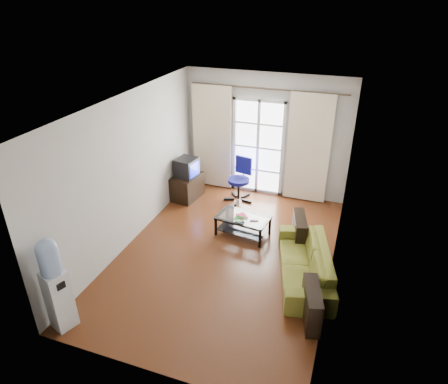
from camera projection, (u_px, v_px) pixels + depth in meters
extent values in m
plane|color=#592D15|center=(226.00, 254.00, 7.09)|extent=(5.20, 5.20, 0.00)
plane|color=white|center=(227.00, 104.00, 5.84)|extent=(5.20, 5.20, 0.00)
cube|color=#B5B3AC|center=(266.00, 135.00, 8.64)|extent=(3.60, 0.02, 2.70)
cube|color=#B5B3AC|center=(148.00, 288.00, 4.29)|extent=(3.60, 0.02, 2.70)
cube|color=#B5B3AC|center=(130.00, 171.00, 7.00)|extent=(0.02, 5.20, 2.70)
cube|color=#B5B3AC|center=(341.00, 204.00, 5.93)|extent=(0.02, 5.20, 2.70)
cube|color=white|center=(258.00, 147.00, 8.78)|extent=(1.01, 0.02, 2.04)
cube|color=white|center=(258.00, 147.00, 8.76)|extent=(1.16, 0.06, 2.15)
cylinder|color=#4C3F2D|center=(267.00, 89.00, 8.08)|extent=(3.30, 0.04, 0.04)
cube|color=beige|center=(212.00, 138.00, 8.96)|extent=(0.90, 0.07, 2.35)
cube|color=beige|center=(308.00, 149.00, 8.33)|extent=(0.90, 0.07, 2.35)
cube|color=gray|center=(298.00, 185.00, 8.79)|extent=(0.64, 0.12, 0.64)
imported|color=brown|center=(305.00, 262.00, 6.42)|extent=(2.27, 1.69, 0.56)
cube|color=silver|center=(243.00, 217.00, 7.46)|extent=(1.03, 0.67, 0.01)
cube|color=black|center=(243.00, 229.00, 7.59)|extent=(0.96, 0.60, 0.01)
cube|color=black|center=(216.00, 226.00, 7.54)|extent=(0.04, 0.04, 0.38)
cube|color=black|center=(260.00, 239.00, 7.18)|extent=(0.04, 0.04, 0.38)
cube|color=black|center=(227.00, 215.00, 7.93)|extent=(0.04, 0.04, 0.38)
cube|color=black|center=(270.00, 226.00, 7.56)|extent=(0.04, 0.04, 0.38)
imported|color=#318832|center=(239.00, 220.00, 7.33)|extent=(0.24, 0.24, 0.05)
imported|color=#AE3115|center=(238.00, 217.00, 7.44)|extent=(0.39, 0.39, 0.02)
cube|color=black|center=(254.00, 221.00, 7.32)|extent=(0.17, 0.10, 0.02)
cube|color=black|center=(187.00, 187.00, 8.86)|extent=(0.58, 0.79, 0.54)
cube|color=black|center=(187.00, 167.00, 8.62)|extent=(0.48, 0.51, 0.41)
cube|color=#0C19E5|center=(195.00, 169.00, 8.53)|extent=(0.08, 0.35, 0.30)
cube|color=black|center=(180.00, 166.00, 8.70)|extent=(0.17, 0.32, 0.27)
cylinder|color=black|center=(239.00, 190.00, 8.76)|extent=(0.05, 0.05, 0.49)
cylinder|color=navy|center=(239.00, 181.00, 8.65)|extent=(0.47, 0.47, 0.07)
cube|color=navy|center=(244.00, 165.00, 8.68)|extent=(0.38, 0.13, 0.40)
cube|color=silver|center=(59.00, 299.00, 5.41)|extent=(0.37, 0.37, 0.92)
cylinder|color=#7F98C4|center=(50.00, 261.00, 5.11)|extent=(0.28, 0.28, 0.37)
sphere|color=#7F98C4|center=(47.00, 249.00, 5.03)|extent=(0.28, 0.28, 0.28)
cube|color=black|center=(61.00, 286.00, 5.18)|extent=(0.08, 0.12, 0.10)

